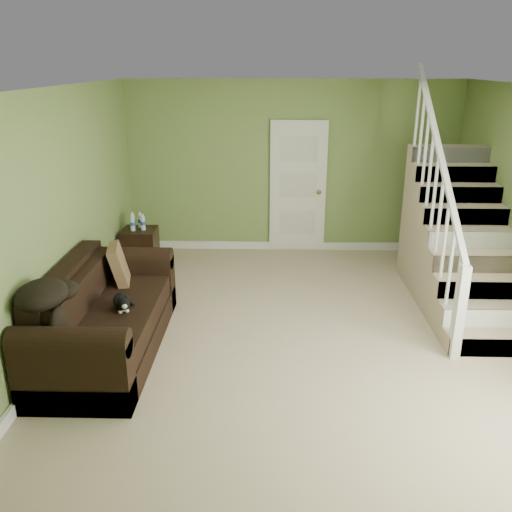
# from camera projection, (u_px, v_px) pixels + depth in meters

# --- Properties ---
(floor) EXTENTS (5.00, 5.50, 0.01)m
(floor) POSITION_uv_depth(u_px,v_px,m) (298.00, 328.00, 6.11)
(floor) COLOR tan
(floor) RESTS_ON ground
(ceiling) EXTENTS (5.00, 5.50, 0.01)m
(ceiling) POSITION_uv_depth(u_px,v_px,m) (305.00, 87.00, 5.23)
(ceiling) COLOR white
(ceiling) RESTS_ON wall_back
(wall_back) EXTENTS (5.00, 0.04, 2.60)m
(wall_back) POSITION_uv_depth(u_px,v_px,m) (292.00, 168.00, 8.26)
(wall_back) COLOR #75904D
(wall_back) RESTS_ON floor
(wall_front) EXTENTS (5.00, 0.04, 2.60)m
(wall_front) POSITION_uv_depth(u_px,v_px,m) (326.00, 346.00, 3.08)
(wall_front) COLOR #75904D
(wall_front) RESTS_ON floor
(wall_left) EXTENTS (0.04, 5.50, 2.60)m
(wall_left) POSITION_uv_depth(u_px,v_px,m) (65.00, 215.00, 5.73)
(wall_left) COLOR #75904D
(wall_left) RESTS_ON floor
(baseboard_back) EXTENTS (5.00, 0.04, 0.12)m
(baseboard_back) POSITION_uv_depth(u_px,v_px,m) (290.00, 246.00, 8.65)
(baseboard_back) COLOR white
(baseboard_back) RESTS_ON floor
(baseboard_left) EXTENTS (0.04, 5.50, 0.12)m
(baseboard_left) POSITION_uv_depth(u_px,v_px,m) (81.00, 320.00, 6.15)
(baseboard_left) COLOR white
(baseboard_left) RESTS_ON floor
(door) EXTENTS (0.86, 0.12, 2.02)m
(door) POSITION_uv_depth(u_px,v_px,m) (298.00, 188.00, 8.31)
(door) COLOR white
(door) RESTS_ON floor
(staircase) EXTENTS (1.00, 2.51, 2.82)m
(staircase) POSITION_uv_depth(u_px,v_px,m) (456.00, 248.00, 6.75)
(staircase) COLOR tan
(staircase) RESTS_ON floor
(sofa) EXTENTS (0.99, 2.30, 0.91)m
(sofa) POSITION_uv_depth(u_px,v_px,m) (103.00, 320.00, 5.52)
(sofa) COLOR black
(sofa) RESTS_ON floor
(side_table) EXTENTS (0.48, 0.48, 0.80)m
(side_table) POSITION_uv_depth(u_px,v_px,m) (140.00, 247.00, 7.84)
(side_table) COLOR black
(side_table) RESTS_ON floor
(cat) EXTENTS (0.30, 0.44, 0.22)m
(cat) POSITION_uv_depth(u_px,v_px,m) (121.00, 302.00, 5.37)
(cat) COLOR black
(cat) RESTS_ON sofa
(banana) EXTENTS (0.16, 0.16, 0.05)m
(banana) POSITION_uv_depth(u_px,v_px,m) (94.00, 334.00, 4.88)
(banana) COLOR gold
(banana) RESTS_ON sofa
(throw_pillow) EXTENTS (0.30, 0.48, 0.46)m
(throw_pillow) POSITION_uv_depth(u_px,v_px,m) (119.00, 265.00, 6.05)
(throw_pillow) COLOR #4B311E
(throw_pillow) RESTS_ON sofa
(throw_blanket) EXTENTS (0.44, 0.57, 0.23)m
(throw_blanket) POSITION_uv_depth(u_px,v_px,m) (42.00, 294.00, 4.66)
(throw_blanket) COLOR black
(throw_blanket) RESTS_ON sofa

